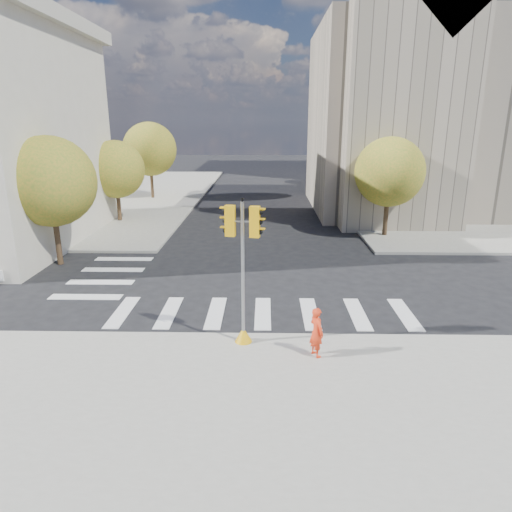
{
  "coord_description": "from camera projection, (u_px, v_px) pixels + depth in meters",
  "views": [
    {
      "loc": [
        -0.04,
        -18.06,
        7.09
      ],
      "look_at": [
        -0.37,
        -1.39,
        2.1
      ],
      "focal_mm": 32.0,
      "sensor_mm": 36.0,
      "label": 1
    }
  ],
  "objects": [
    {
      "name": "tree_lw_mid",
      "position": [
        116.0,
        169.0,
        31.86
      ],
      "size": [
        4.0,
        4.0,
        5.77
      ],
      "color": "#382616",
      "rests_on": "ground"
    },
    {
      "name": "sidewalk_far_left",
      "position": [
        61.0,
        195.0,
        44.59
      ],
      "size": [
        28.0,
        40.0,
        0.15
      ],
      "primitive_type": "cube",
      "color": "gray",
      "rests_on": "ground"
    },
    {
      "name": "ground",
      "position": [
        265.0,
        294.0,
        19.33
      ],
      "size": [
        160.0,
        160.0,
        0.0
      ],
      "primitive_type": "plane",
      "color": "black",
      "rests_on": "ground"
    },
    {
      "name": "photographer",
      "position": [
        316.0,
        332.0,
        13.78
      ],
      "size": [
        0.6,
        0.68,
        1.57
      ],
      "primitive_type": "imported",
      "rotation": [
        0.0,
        0.0,
        2.07
      ],
      "color": "red",
      "rests_on": "sidewalk_near"
    },
    {
      "name": "tree_re_far",
      "position": [
        333.0,
        150.0,
        50.65
      ],
      "size": [
        4.0,
        4.0,
        5.88
      ],
      "color": "#382616",
      "rests_on": "ground"
    },
    {
      "name": "traffic_signal",
      "position": [
        243.0,
        284.0,
        14.3
      ],
      "size": [
        1.08,
        0.56,
        4.71
      ],
      "rotation": [
        0.0,
        0.0,
        -0.18
      ],
      "color": "#DC9E0B",
      "rests_on": "sidewalk_near"
    },
    {
      "name": "lamp_far",
      "position": [
        347.0,
        147.0,
        44.69
      ],
      "size": [
        0.35,
        0.18,
        8.11
      ],
      "color": "black",
      "rests_on": "sidewalk_far_right"
    },
    {
      "name": "civic_building",
      "position": [
        467.0,
        117.0,
        35.27
      ],
      "size": [
        26.0,
        16.0,
        19.39
      ],
      "color": "#9F917E",
      "rests_on": "ground"
    },
    {
      "name": "sidewalk_near",
      "position": [
        266.0,
        500.0,
        8.77
      ],
      "size": [
        30.0,
        14.0,
        0.15
      ],
      "primitive_type": "cube",
      "color": "gray",
      "rests_on": "ground"
    },
    {
      "name": "office_tower",
      "position": [
        449.0,
        51.0,
        54.85
      ],
      "size": [
        20.0,
        18.0,
        30.0
      ],
      "primitive_type": "cube",
      "color": "#9EA0A3",
      "rests_on": "ground"
    },
    {
      "name": "tree_re_mid",
      "position": [
        353.0,
        153.0,
        39.01
      ],
      "size": [
        4.6,
        4.6,
        6.66
      ],
      "color": "#382616",
      "rests_on": "ground"
    },
    {
      "name": "tree_lw_near",
      "position": [
        50.0,
        182.0,
        22.16
      ],
      "size": [
        4.4,
        4.4,
        6.41
      ],
      "color": "#382616",
      "rests_on": "ground"
    },
    {
      "name": "lamp_near",
      "position": [
        382.0,
        158.0,
        31.28
      ],
      "size": [
        0.35,
        0.18,
        8.11
      ],
      "color": "black",
      "rests_on": "sidewalk_far_right"
    },
    {
      "name": "sidewalk_far_right",
      "position": [
        473.0,
        196.0,
        43.83
      ],
      "size": [
        28.0,
        40.0,
        0.15
      ],
      "primitive_type": "cube",
      "color": "gray",
      "rests_on": "ground"
    },
    {
      "name": "tree_re_near",
      "position": [
        390.0,
        172.0,
        27.61
      ],
      "size": [
        4.2,
        4.2,
        6.16
      ],
      "color": "#382616",
      "rests_on": "ground"
    },
    {
      "name": "tree_lw_far",
      "position": [
        150.0,
        149.0,
        41.22
      ],
      "size": [
        4.8,
        4.8,
        6.95
      ],
      "color": "#382616",
      "rests_on": "ground"
    }
  ]
}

